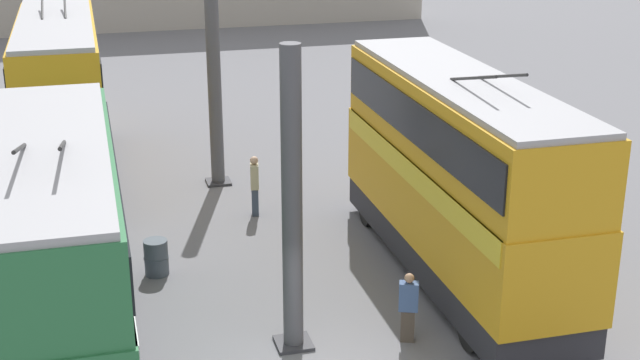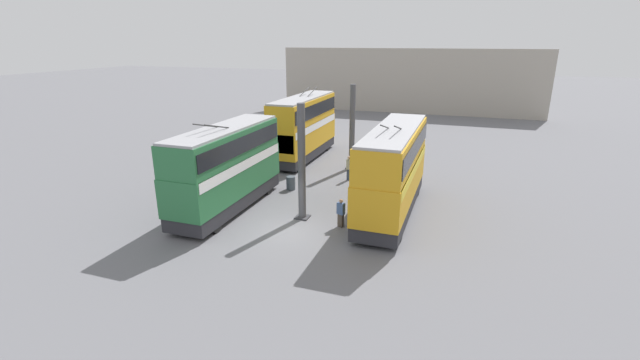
{
  "view_description": "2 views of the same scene",
  "coord_description": "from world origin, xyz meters",
  "px_view_note": "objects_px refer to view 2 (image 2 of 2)",
  "views": [
    {
      "loc": [
        -14.62,
        3.82,
        9.92
      ],
      "look_at": [
        4.74,
        -1.33,
        2.74
      ],
      "focal_mm": 50.0,
      "sensor_mm": 36.0,
      "label": 1
    },
    {
      "loc": [
        -19.25,
        -8.5,
        9.82
      ],
      "look_at": [
        5.06,
        -0.01,
        1.35
      ],
      "focal_mm": 24.0,
      "sensor_mm": 36.0,
      "label": 2
    }
  ],
  "objects_px": {
    "bus_left_near": "(393,166)",
    "person_aisle_midway": "(349,167)",
    "bus_right_mid": "(303,124)",
    "bus_right_near": "(226,164)",
    "person_by_left_row": "(341,212)",
    "oil_drum": "(291,183)"
  },
  "relations": [
    {
      "from": "bus_right_near",
      "to": "person_aisle_midway",
      "type": "relative_size",
      "value": 5.13
    },
    {
      "from": "bus_right_near",
      "to": "person_aisle_midway",
      "type": "xyz_separation_m",
      "value": [
        7.87,
        -5.34,
        -1.9
      ]
    },
    {
      "from": "bus_right_near",
      "to": "bus_left_near",
      "type": "bearing_deg",
      "value": -74.66
    },
    {
      "from": "bus_right_mid",
      "to": "bus_left_near",
      "type": "bearing_deg",
      "value": -136.47
    },
    {
      "from": "bus_right_mid",
      "to": "oil_drum",
      "type": "xyz_separation_m",
      "value": [
        -7.95,
        -2.15,
        -2.53
      ]
    },
    {
      "from": "person_by_left_row",
      "to": "oil_drum",
      "type": "relative_size",
      "value": 1.74
    },
    {
      "from": "person_by_left_row",
      "to": "person_aisle_midway",
      "type": "height_order",
      "value": "person_aisle_midway"
    },
    {
      "from": "bus_right_near",
      "to": "person_by_left_row",
      "type": "relative_size",
      "value": 5.78
    },
    {
      "from": "bus_left_near",
      "to": "person_aisle_midway",
      "type": "xyz_separation_m",
      "value": [
        5.29,
        4.06,
        -1.94
      ]
    },
    {
      "from": "oil_drum",
      "to": "bus_right_near",
      "type": "bearing_deg",
      "value": 154.62
    },
    {
      "from": "bus_left_near",
      "to": "person_by_left_row",
      "type": "bearing_deg",
      "value": 141.5
    },
    {
      "from": "bus_left_near",
      "to": "bus_right_near",
      "type": "xyz_separation_m",
      "value": [
        -2.58,
        9.41,
        -0.04
      ]
    },
    {
      "from": "bus_left_near",
      "to": "bus_right_mid",
      "type": "bearing_deg",
      "value": 43.53
    },
    {
      "from": "bus_right_mid",
      "to": "person_by_left_row",
      "type": "distance_m",
      "value": 14.77
    },
    {
      "from": "bus_left_near",
      "to": "person_by_left_row",
      "type": "height_order",
      "value": "bus_left_near"
    },
    {
      "from": "person_aisle_midway",
      "to": "bus_left_near",
      "type": "bearing_deg",
      "value": -42.46
    },
    {
      "from": "bus_left_near",
      "to": "bus_right_near",
      "type": "distance_m",
      "value": 9.76
    },
    {
      "from": "bus_left_near",
      "to": "bus_right_mid",
      "type": "distance_m",
      "value": 13.66
    },
    {
      "from": "bus_right_near",
      "to": "bus_right_mid",
      "type": "relative_size",
      "value": 0.95
    },
    {
      "from": "person_by_left_row",
      "to": "oil_drum",
      "type": "height_order",
      "value": "person_by_left_row"
    },
    {
      "from": "bus_right_mid",
      "to": "oil_drum",
      "type": "bearing_deg",
      "value": -164.86
    },
    {
      "from": "bus_left_near",
      "to": "person_aisle_midway",
      "type": "height_order",
      "value": "bus_left_near"
    }
  ]
}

